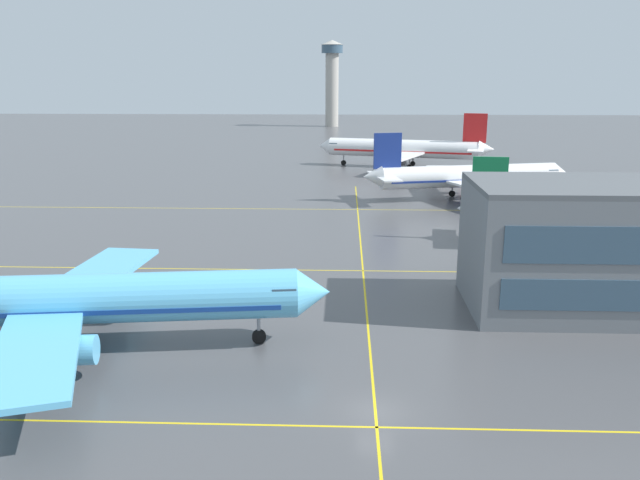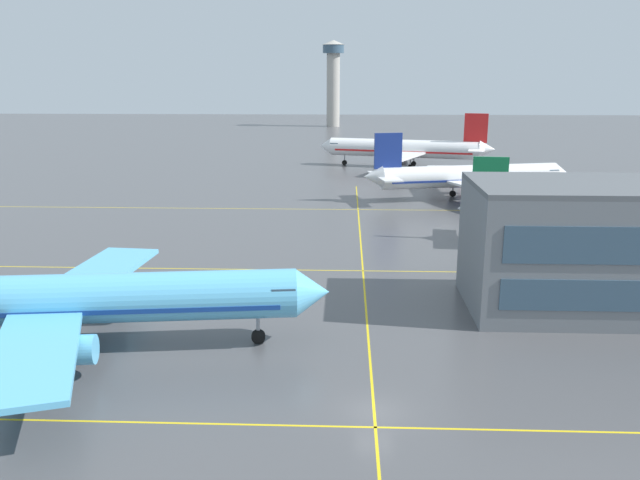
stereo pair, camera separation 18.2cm
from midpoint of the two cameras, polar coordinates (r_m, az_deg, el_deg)
The scene contains 7 objects.
ground_plane at distance 45.52m, azimuth 4.86°, elevation -14.68°, with size 600.00×600.00×0.00m, color #4C4C4F.
airliner_front_gate at distance 56.34m, azimuth -20.27°, elevation -4.90°, with size 40.44×34.63×12.57m.
airliner_second_row at distance 92.13m, azimuth 23.04°, elevation 1.93°, with size 36.26×31.06×11.27m.
airliner_third_row at distance 118.29m, azimuth 12.76°, elevation 5.43°, with size 37.97×32.27×11.90m.
airliner_far_left_stand at distance 154.93m, azimuth 7.52°, elevation 7.88°, with size 40.73×34.64×12.78m.
taxiway_markings at distance 74.83m, azimuth 3.83°, elevation -2.69°, with size 136.71×111.41×0.01m.
control_tower at distance 267.47m, azimuth 1.18°, elevation 14.07°, with size 8.82×8.82×33.51m.
Camera 2 is at (-2.05, -39.66, 22.24)m, focal length 36.72 mm.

